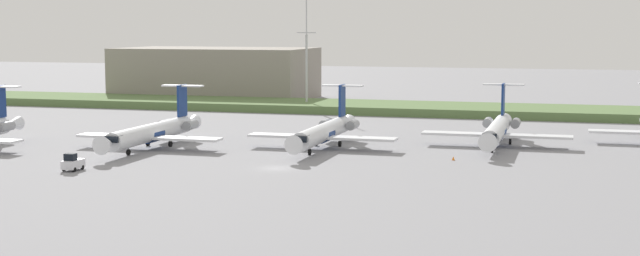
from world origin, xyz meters
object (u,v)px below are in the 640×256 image
object	(u,v)px
regional_jet_second	(153,131)
safety_cone_front_marker	(453,158)
baggage_tug	(73,163)
regional_jet_third	(325,131)
regional_jet_fourth	(497,129)
antenna_mast	(307,61)

from	to	relation	value
regional_jet_second	safety_cone_front_marker	world-z (taller)	regional_jet_second
regional_jet_second	baggage_tug	bearing A→B (deg)	-91.04
regional_jet_third	baggage_tug	world-z (taller)	regional_jet_third
regional_jet_third	baggage_tug	distance (m)	39.01
regional_jet_fourth	baggage_tug	world-z (taller)	regional_jet_fourth
regional_jet_third	antenna_mast	bearing A→B (deg)	109.49
regional_jet_third	safety_cone_front_marker	world-z (taller)	regional_jet_third
regional_jet_third	safety_cone_front_marker	xyz separation A→B (m)	(20.56, -7.18, -2.26)
regional_jet_fourth	antenna_mast	size ratio (longest dim) A/B	1.19
regional_jet_fourth	baggage_tug	bearing A→B (deg)	-142.04
regional_jet_second	regional_jet_third	distance (m)	26.08
safety_cone_front_marker	antenna_mast	bearing A→B (deg)	122.23
regional_jet_second	regional_jet_fourth	world-z (taller)	same
antenna_mast	regional_jet_fourth	bearing A→B (deg)	-46.59
baggage_tug	safety_cone_front_marker	bearing A→B (deg)	26.00
regional_jet_third	safety_cone_front_marker	size ratio (longest dim) A/B	56.36
regional_jet_third	antenna_mast	xyz separation A→B (m)	(-20.52, 57.99, 8.19)
regional_jet_third	regional_jet_fourth	xyz separation A→B (m)	(25.08, 9.79, 0.00)
safety_cone_front_marker	regional_jet_fourth	bearing A→B (deg)	75.08
safety_cone_front_marker	regional_jet_third	bearing A→B (deg)	160.75
regional_jet_second	regional_jet_fourth	bearing A→B (deg)	19.04
regional_jet_second	safety_cone_front_marker	xyz separation A→B (m)	(45.54, 0.30, -2.26)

